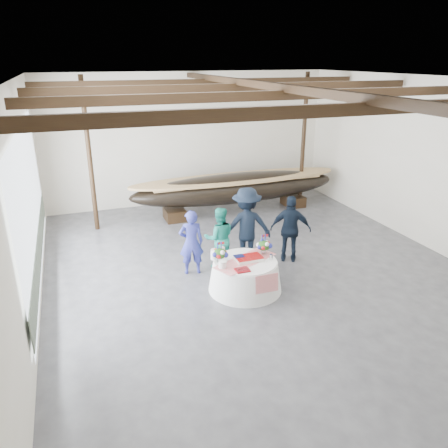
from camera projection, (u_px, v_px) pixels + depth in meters
name	position (u px, v px, depth m)	size (l,w,h in m)	color
floor	(258.00, 271.00, 10.78)	(10.00, 12.00, 0.01)	#3D3D42
wall_back	(190.00, 139.00, 15.24)	(10.00, 0.02, 4.50)	silver
wall_left	(23.00, 206.00, 8.39)	(0.02, 12.00, 4.50)	silver
wall_right	(433.00, 165.00, 11.55)	(0.02, 12.00, 4.50)	silver
ceiling	(264.00, 79.00, 9.16)	(10.00, 12.00, 0.01)	white
pavilion_structure	(250.00, 100.00, 10.00)	(9.80, 11.76, 4.50)	black
open_bay	(32.00, 211.00, 9.44)	(0.03, 7.00, 3.20)	silver
longboat_display	(237.00, 188.00, 14.54)	(7.17, 1.43, 1.34)	black
banquet_table	(245.00, 275.00, 9.79)	(1.65, 1.65, 0.71)	white
tabletop_items	(241.00, 253.00, 9.71)	(1.61, 1.15, 0.40)	red
guest_woman_blue	(191.00, 242.00, 10.39)	(0.59, 0.38, 1.61)	navy
guest_woman_teal	(219.00, 238.00, 10.70)	(0.76, 0.59, 1.57)	#1B8D7A
guest_man_left	(246.00, 226.00, 10.88)	(1.28, 0.74, 1.98)	black
guest_man_right	(291.00, 229.00, 11.02)	(1.02, 0.42, 1.74)	black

